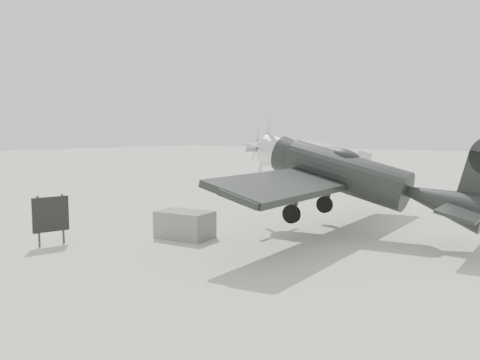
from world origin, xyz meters
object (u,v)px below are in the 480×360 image
Objects in this scene: lowwing_monoplane at (357,178)px; highwing_monoplane at (304,154)px; equipment_block at (185,225)px; sign_board at (51,215)px.

highwing_monoplane is (-8.98, 12.15, 0.08)m from lowwing_monoplane.
lowwing_monoplane is at bearing 41.70° from equipment_block.
lowwing_monoplane reaches higher than sign_board.
highwing_monoplane is 6.52× the size of equipment_block.
sign_board is (-2.37, -3.08, 0.47)m from equipment_block.
sign_board is (-6.41, -6.68, -0.96)m from lowwing_monoplane.
equipment_block is at bearing -140.63° from lowwing_monoplane.
sign_board is at bearing -91.30° from highwing_monoplane.
sign_board is at bearing -136.15° from lowwing_monoplane.
lowwing_monoplane is at bearing -62.59° from highwing_monoplane.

